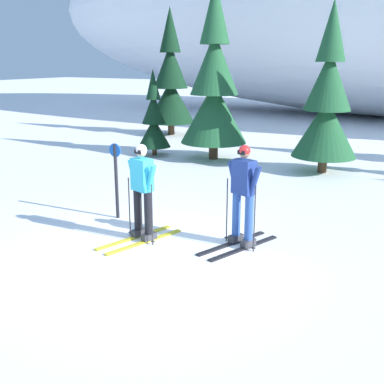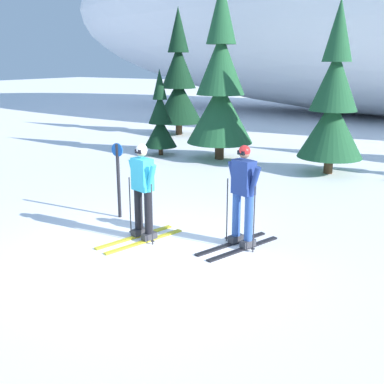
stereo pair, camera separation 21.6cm
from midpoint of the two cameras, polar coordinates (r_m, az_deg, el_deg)
ground_plane at (r=8.14m, az=-4.83°, el=-7.60°), size 120.00×120.00×0.00m
skier_navy_jacket at (r=8.24m, az=6.92°, el=-0.33°), size 0.93×1.71×1.82m
skier_cyan_jacket at (r=8.55m, az=-5.29°, el=0.13°), size 0.86×1.76×1.78m
pine_tree_far_left at (r=20.80m, az=-1.33°, el=13.06°), size 2.06×2.06×5.34m
pine_tree_left at (r=16.32m, az=-3.48°, el=8.71°), size 1.13×1.13×2.92m
pine_tree_center_left at (r=15.52m, az=3.86°, el=12.52°), size 2.17×2.17×5.61m
pine_tree_center at (r=14.09m, az=17.15°, el=10.18°), size 1.86×1.86×4.81m
trail_marker_post at (r=9.84m, az=-8.29°, el=1.92°), size 0.28×0.07×1.58m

